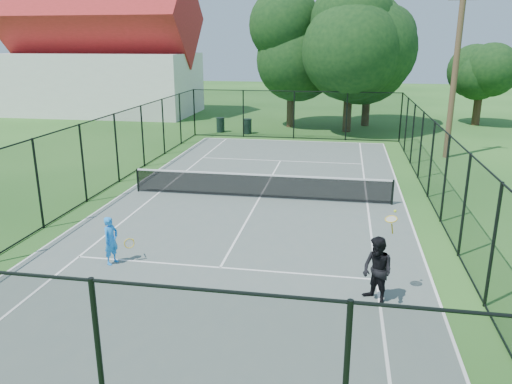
% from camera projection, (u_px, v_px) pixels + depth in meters
% --- Properties ---
extents(ground, '(120.00, 120.00, 0.00)m').
position_uv_depth(ground, '(260.00, 199.00, 19.45)').
color(ground, '#20511B').
extents(tennis_court, '(11.00, 24.00, 0.06)m').
position_uv_depth(tennis_court, '(260.00, 198.00, 19.44)').
color(tennis_court, '#54635E').
rests_on(tennis_court, ground).
extents(tennis_net, '(10.08, 0.08, 0.95)m').
position_uv_depth(tennis_net, '(260.00, 185.00, 19.28)').
color(tennis_net, black).
rests_on(tennis_net, tennis_court).
extents(fence, '(13.10, 26.10, 3.00)m').
position_uv_depth(fence, '(260.00, 162.00, 19.02)').
color(fence, black).
rests_on(fence, ground).
extents(tree_near_left, '(6.87, 6.87, 8.96)m').
position_uv_depth(tree_near_left, '(292.00, 48.00, 34.52)').
color(tree_near_left, '#332114').
rests_on(tree_near_left, ground).
extents(tree_near_mid, '(6.76, 6.76, 8.84)m').
position_uv_depth(tree_near_mid, '(351.00, 49.00, 32.62)').
color(tree_near_mid, '#332114').
rests_on(tree_near_mid, ground).
extents(tree_near_right, '(6.24, 6.24, 8.61)m').
position_uv_depth(tree_near_right, '(370.00, 48.00, 35.06)').
color(tree_near_right, '#332114').
rests_on(tree_near_right, ground).
extents(tree_far_right, '(3.95, 3.95, 5.22)m').
position_uv_depth(tree_far_right, '(481.00, 81.00, 35.97)').
color(tree_far_right, '#332114').
rests_on(tree_far_right, ground).
extents(building, '(15.30, 8.15, 11.87)m').
position_uv_depth(building, '(103.00, 54.00, 41.59)').
color(building, silver).
rests_on(building, ground).
extents(trash_bin_left, '(0.58, 0.58, 0.99)m').
position_uv_depth(trash_bin_left, '(220.00, 125.00, 33.85)').
color(trash_bin_left, black).
rests_on(trash_bin_left, ground).
extents(trash_bin_right, '(0.58, 0.58, 0.99)m').
position_uv_depth(trash_bin_right, '(247.00, 126.00, 33.26)').
color(trash_bin_right, black).
rests_on(trash_bin_right, ground).
extents(utility_pole, '(1.40, 0.30, 8.67)m').
position_uv_depth(utility_pole, '(455.00, 73.00, 25.26)').
color(utility_pole, '#4C3823').
rests_on(utility_pole, ground).
extents(player_blue, '(0.81, 0.56, 1.33)m').
position_uv_depth(player_blue, '(111.00, 240.00, 13.50)').
color(player_blue, '#1C85EF').
rests_on(player_blue, tennis_court).
extents(player_black, '(0.97, 1.03, 2.13)m').
position_uv_depth(player_black, '(377.00, 271.00, 11.39)').
color(player_black, black).
rests_on(player_black, tennis_court).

